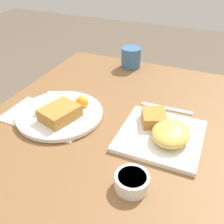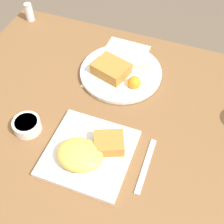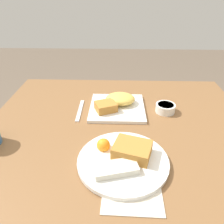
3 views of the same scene
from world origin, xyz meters
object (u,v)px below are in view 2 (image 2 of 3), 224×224
at_px(plate_square_near, 88,152).
at_px(plate_oval_far, 120,71).
at_px(salt_shaker, 29,13).
at_px(butter_knife, 146,166).
at_px(sauce_ramekin, 27,125).

distance_m(plate_square_near, plate_oval_far, 0.34).
distance_m(salt_shaker, butter_knife, 0.80).
bearing_deg(plate_oval_far, sauce_ramekin, -120.29).
xyz_separation_m(plate_square_near, sauce_ramekin, (-0.21, 0.02, -0.00)).
bearing_deg(salt_shaker, butter_knife, -37.27).
xyz_separation_m(sauce_ramekin, salt_shaker, (-0.27, 0.49, 0.01)).
bearing_deg(plate_oval_far, plate_square_near, -86.06).
bearing_deg(butter_knife, salt_shaker, 51.48).
bearing_deg(sauce_ramekin, salt_shaker, 118.82).
xyz_separation_m(plate_square_near, butter_knife, (0.16, 0.03, -0.02)).
relative_size(plate_oval_far, butter_knife, 1.58).
height_order(sauce_ramekin, salt_shaker, salt_shaker).
bearing_deg(salt_shaker, plate_oval_far, -21.15).
bearing_deg(butter_knife, plate_oval_far, 29.62).
xyz_separation_m(salt_shaker, butter_knife, (0.64, -0.49, -0.03)).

